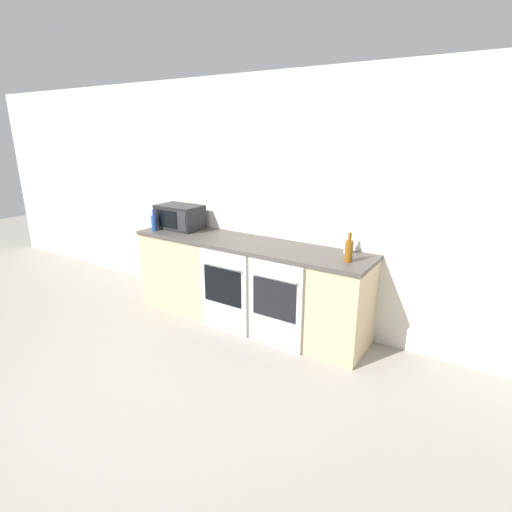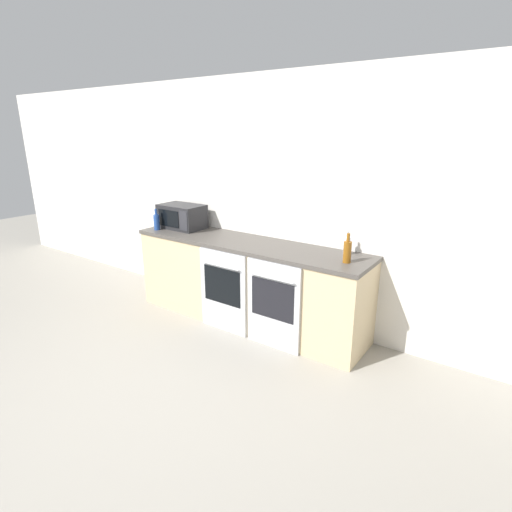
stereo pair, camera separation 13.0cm
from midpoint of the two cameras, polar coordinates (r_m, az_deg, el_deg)
ground_plane at (r=3.48m, az=-18.08°, el=-19.23°), size 16.00×16.00×0.00m
wall_back at (r=4.40m, az=2.14°, el=7.85°), size 10.00×0.06×2.60m
counter_back at (r=4.35m, az=-0.40°, el=-3.75°), size 2.70×0.63×0.91m
oven_left at (r=4.16m, az=-3.83°, el=-5.03°), size 0.58×0.06×0.87m
oven_right at (r=3.83m, az=3.44°, el=-7.05°), size 0.58×0.06×0.87m
microwave at (r=4.85m, az=-9.78°, el=5.59°), size 0.54×0.34×0.28m
bottle_blue at (r=4.83m, az=-13.27°, el=4.80°), size 0.07×0.07×0.25m
bottle_amber at (r=3.62m, az=13.93°, el=0.67°), size 0.07×0.07×0.27m
bottle_clear at (r=3.85m, az=13.79°, el=1.47°), size 0.06×0.06×0.23m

